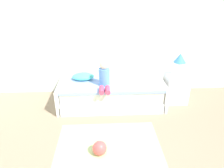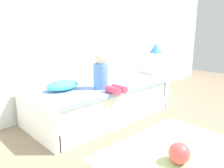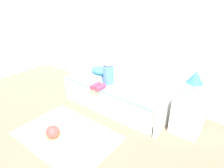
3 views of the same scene
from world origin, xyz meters
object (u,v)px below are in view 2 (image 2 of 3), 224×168
object	(u,v)px
table_lamp	(156,49)
child_figure	(103,74)
pillow	(63,85)
toy_ball	(179,153)
nightstand	(154,83)
bed	(101,101)

from	to	relation	value
table_lamp	child_figure	size ratio (longest dim) A/B	0.88
table_lamp	pillow	bearing A→B (deg)	177.08
child_figure	toy_ball	world-z (taller)	child_figure
nightstand	pillow	xyz separation A→B (m)	(-1.92, 0.10, 0.26)
child_figure	toy_ball	bearing A→B (deg)	-94.50
nightstand	pillow	size ratio (longest dim) A/B	1.36
nightstand	pillow	bearing A→B (deg)	177.08
bed	child_figure	size ratio (longest dim) A/B	4.14
nightstand	child_figure	world-z (taller)	child_figure
bed	table_lamp	bearing A→B (deg)	0.08
nightstand	pillow	world-z (taller)	pillow
nightstand	bed	bearing A→B (deg)	-179.92
bed	table_lamp	world-z (taller)	table_lamp
nightstand	table_lamp	xyz separation A→B (m)	(0.00, 0.00, 0.64)
child_figure	pillow	size ratio (longest dim) A/B	1.16
pillow	table_lamp	bearing A→B (deg)	-2.92
nightstand	table_lamp	bearing A→B (deg)	0.00
table_lamp	toy_ball	size ratio (longest dim) A/B	2.12
bed	pillow	size ratio (longest dim) A/B	4.80
child_figure	pillow	xyz separation A→B (m)	(-0.43, 0.33, -0.14)
bed	table_lamp	distance (m)	1.52
pillow	child_figure	bearing A→B (deg)	-37.45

